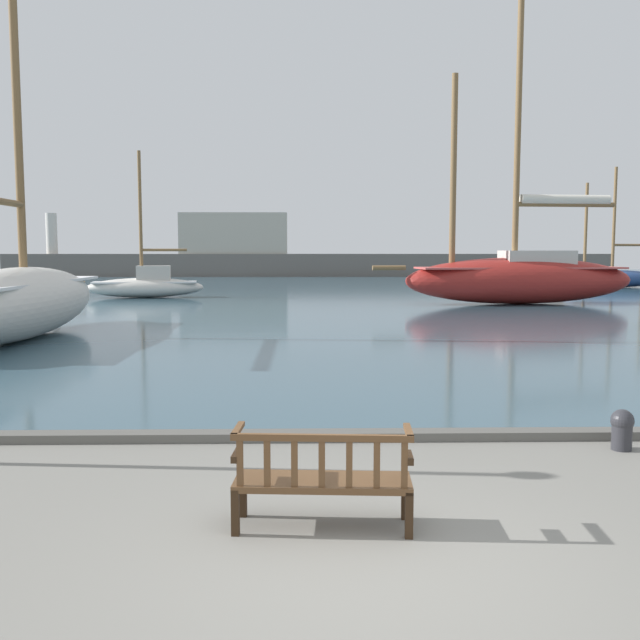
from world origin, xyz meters
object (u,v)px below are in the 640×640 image
sailboat_mid_port (614,276)px  mooring_bollard (622,428)px  sailboat_outer_port (146,285)px  sailboat_nearest_starboard (21,300)px  sailboat_mid_starboard (520,275)px  park_bench (323,478)px

sailboat_mid_port → mooring_bollard: size_ratio=15.06×
sailboat_outer_port → sailboat_nearest_starboard: sailboat_nearest_starboard is taller
sailboat_mid_starboard → sailboat_nearest_starboard: size_ratio=1.18×
sailboat_outer_port → sailboat_mid_port: sailboat_mid_port is taller
sailboat_mid_starboard → mooring_bollard: sailboat_mid_starboard is taller
park_bench → sailboat_nearest_starboard: bearing=120.6°
sailboat_outer_port → mooring_bollard: size_ratio=14.30×
sailboat_mid_port → mooring_bollard: (-16.27, -37.40, -0.52)m
sailboat_mid_port → mooring_bollard: bearing=-113.5°
park_bench → sailboat_mid_port: sailboat_mid_port is taller
mooring_bollard → park_bench: bearing=-147.3°
sailboat_mid_starboard → sailboat_mid_port: (10.48, 14.04, -0.58)m
park_bench → sailboat_outer_port: 31.63m
park_bench → sailboat_mid_starboard: size_ratio=0.12×
park_bench → mooring_bollard: (3.85, 2.47, -0.19)m
sailboat_mid_port → sailboat_nearest_starboard: bearing=-136.7°
sailboat_mid_port → sailboat_outer_port: bearing=-161.8°
sailboat_mid_starboard → sailboat_outer_port: bearing=165.4°
sailboat_outer_port → mooring_bollard: bearing=-66.6°
park_bench → sailboat_mid_starboard: bearing=69.5°
sailboat_outer_port → sailboat_nearest_starboard: (0.36, -17.07, 0.41)m
sailboat_outer_port → sailboat_mid_port: (28.42, 9.35, 0.07)m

